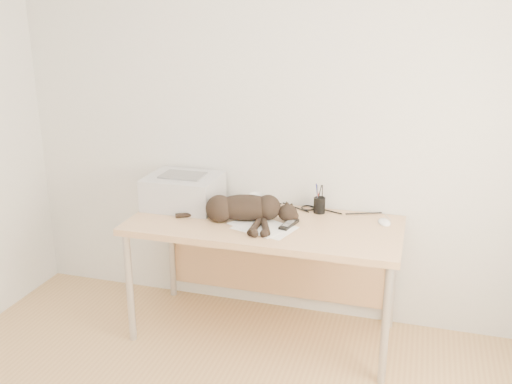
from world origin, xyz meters
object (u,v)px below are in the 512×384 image
(desk, at_px, (268,238))
(mouse, at_px, (385,220))
(cat, at_px, (242,209))
(pen_cup, at_px, (319,205))
(mug, at_px, (257,202))
(printer, at_px, (184,191))

(desk, relative_size, mouse, 13.38)
(cat, bearing_deg, pen_cup, 19.87)
(desk, bearing_deg, cat, -144.08)
(mug, bearing_deg, desk, -48.16)
(desk, height_order, mug, mug)
(printer, relative_size, pen_cup, 2.43)
(desk, distance_m, mouse, 0.70)
(printer, bearing_deg, mouse, 2.20)
(cat, bearing_deg, mug, 69.01)
(mug, xyz_separation_m, mouse, (0.79, -0.02, -0.03))
(desk, xyz_separation_m, printer, (-0.57, 0.05, 0.23))
(desk, distance_m, cat, 0.26)
(mug, xyz_separation_m, pen_cup, (0.38, 0.05, 0.00))
(cat, xyz_separation_m, pen_cup, (0.41, 0.27, -0.02))
(desk, height_order, pen_cup, pen_cup)
(desk, height_order, cat, cat)
(cat, distance_m, pen_cup, 0.49)
(mouse, bearing_deg, mug, 160.58)
(mug, distance_m, pen_cup, 0.39)
(desk, distance_m, pen_cup, 0.38)
(desk, xyz_separation_m, cat, (-0.13, -0.10, 0.21))
(desk, bearing_deg, printer, 174.77)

